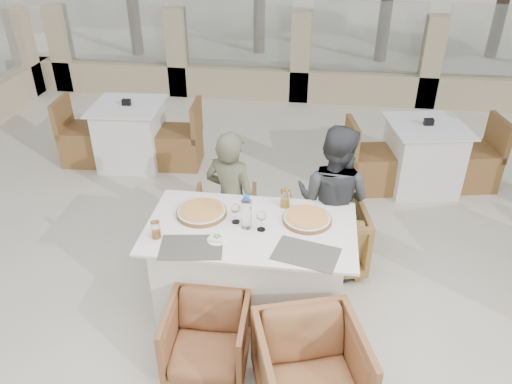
# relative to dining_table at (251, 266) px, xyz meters

# --- Properties ---
(ground) EXTENTS (80.00, 80.00, 0.00)m
(ground) POSITION_rel_dining_table_xyz_m (0.11, 0.00, -0.39)
(ground) COLOR beige
(ground) RESTS_ON ground
(perimeter_wall_far) EXTENTS (10.00, 0.34, 1.60)m
(perimeter_wall_far) POSITION_rel_dining_table_xyz_m (0.11, 4.80, 0.42)
(perimeter_wall_far) COLOR tan
(perimeter_wall_far) RESTS_ON ground
(dining_table) EXTENTS (1.60, 0.90, 0.77)m
(dining_table) POSITION_rel_dining_table_xyz_m (0.00, 0.00, 0.00)
(dining_table) COLOR white
(dining_table) RESTS_ON ground
(placemat_near_left) EXTENTS (0.49, 0.36, 0.00)m
(placemat_near_left) POSITION_rel_dining_table_xyz_m (-0.39, -0.31, 0.39)
(placemat_near_left) COLOR #534D47
(placemat_near_left) RESTS_ON dining_table
(placemat_near_right) EXTENTS (0.51, 0.40, 0.00)m
(placemat_near_right) POSITION_rel_dining_table_xyz_m (0.43, -0.28, 0.39)
(placemat_near_right) COLOR #56534A
(placemat_near_right) RESTS_ON dining_table
(pizza_left) EXTENTS (0.50, 0.50, 0.05)m
(pizza_left) POSITION_rel_dining_table_xyz_m (-0.41, 0.12, 0.41)
(pizza_left) COLOR #CA5C1B
(pizza_left) RESTS_ON dining_table
(pizza_right) EXTENTS (0.48, 0.48, 0.05)m
(pizza_right) POSITION_rel_dining_table_xyz_m (0.42, 0.13, 0.41)
(pizza_right) COLOR orange
(pizza_right) RESTS_ON dining_table
(water_bottle) EXTENTS (0.10, 0.10, 0.28)m
(water_bottle) POSITION_rel_dining_table_xyz_m (-0.03, -0.01, 0.53)
(water_bottle) COLOR silver
(water_bottle) RESTS_ON dining_table
(wine_glass_centre) EXTENTS (0.08, 0.08, 0.18)m
(wine_glass_centre) POSITION_rel_dining_table_xyz_m (-0.12, 0.05, 0.48)
(wine_glass_centre) COLOR silver
(wine_glass_centre) RESTS_ON dining_table
(wine_glass_near) EXTENTS (0.09, 0.09, 0.18)m
(wine_glass_near) POSITION_rel_dining_table_xyz_m (0.08, -0.03, 0.48)
(wine_glass_near) COLOR silver
(wine_glass_near) RESTS_ON dining_table
(beer_glass_left) EXTENTS (0.08, 0.08, 0.14)m
(beer_glass_left) POSITION_rel_dining_table_xyz_m (-0.67, -0.22, 0.45)
(beer_glass_left) COLOR orange
(beer_glass_left) RESTS_ON dining_table
(beer_glass_right) EXTENTS (0.09, 0.09, 0.15)m
(beer_glass_right) POSITION_rel_dining_table_xyz_m (0.23, 0.32, 0.46)
(beer_glass_right) COLOR gold
(beer_glass_right) RESTS_ON dining_table
(olive_dish) EXTENTS (0.14, 0.14, 0.04)m
(olive_dish) POSITION_rel_dining_table_xyz_m (-0.22, -0.20, 0.41)
(olive_dish) COLOR white
(olive_dish) RESTS_ON dining_table
(armchair_far_left) EXTENTS (0.65, 0.66, 0.54)m
(armchair_far_left) POSITION_rel_dining_table_xyz_m (-0.35, 0.80, -0.12)
(armchair_far_left) COLOR #955E36
(armchair_far_left) RESTS_ON ground
(armchair_far_right) EXTENTS (0.79, 0.81, 0.63)m
(armchair_far_right) POSITION_rel_dining_table_xyz_m (0.59, 0.61, -0.07)
(armchair_far_right) COLOR olive
(armchair_far_right) RESTS_ON ground
(armchair_near_left) EXTENTS (0.58, 0.60, 0.53)m
(armchair_near_left) POSITION_rel_dining_table_xyz_m (-0.22, -0.67, -0.12)
(armchair_near_left) COLOR brown
(armchair_near_left) RESTS_ON ground
(armchair_near_right) EXTENTS (0.84, 0.85, 0.62)m
(armchair_near_right) POSITION_rel_dining_table_xyz_m (0.51, -0.89, -0.07)
(armchair_near_right) COLOR #935D35
(armchair_near_right) RESTS_ON ground
(diner_left) EXTENTS (0.55, 0.44, 1.31)m
(diner_left) POSITION_rel_dining_table_xyz_m (-0.25, 0.52, 0.27)
(diner_left) COLOR #565840
(diner_left) RESTS_ON ground
(diner_right) EXTENTS (0.82, 0.74, 1.39)m
(diner_right) POSITION_rel_dining_table_xyz_m (0.62, 0.58, 0.31)
(diner_right) COLOR #3B3D41
(diner_right) RESTS_ON ground
(bg_table_a) EXTENTS (1.69, 0.92, 0.77)m
(bg_table_a) POSITION_rel_dining_table_xyz_m (-1.82, 2.30, 0.00)
(bg_table_a) COLOR white
(bg_table_a) RESTS_ON ground
(bg_table_b) EXTENTS (1.77, 1.12, 0.77)m
(bg_table_b) POSITION_rel_dining_table_xyz_m (1.65, 2.17, 0.00)
(bg_table_b) COLOR white
(bg_table_b) RESTS_ON ground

